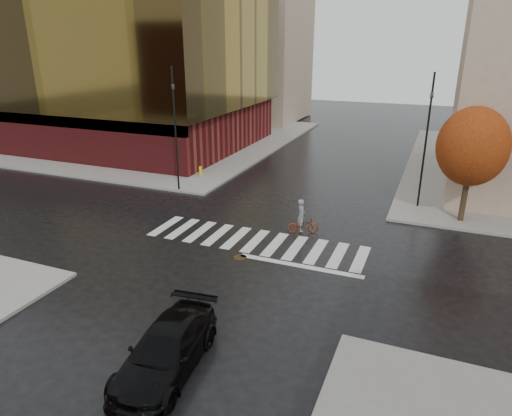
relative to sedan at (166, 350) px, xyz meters
The scene contains 12 objects.
ground 9.84m from the sedan, 96.75° to the left, with size 120.00×120.00×0.00m, color black.
sidewalk_nw 37.90m from the sedan, 125.77° to the left, with size 30.00×30.00×0.15m, color gray.
crosswalk 10.34m from the sedan, 96.43° to the left, with size 12.00×3.00×0.01m, color silver.
office_glass 36.91m from the sedan, 129.86° to the left, with size 27.00×19.00×16.00m.
building_nw_far 50.68m from the sedan, 110.15° to the left, with size 14.00×12.00×20.00m, color tan.
tree_ne_a 19.65m from the sedan, 62.71° to the left, with size 3.80×3.80×6.50m.
sedan is the anchor object (origin of this frame).
cyclist 12.27m from the sedan, 86.30° to the left, with size 1.79×1.17×1.92m.
traffic_light_nw 19.03m from the sedan, 120.09° to the left, with size 0.26×0.24×8.24m.
traffic_light_ne 20.23m from the sedan, 71.22° to the left, with size 0.23×0.25×8.08m.
fire_hydrant 21.97m from the sedan, 115.97° to the left, with size 0.25×0.25×0.70m.
manhole 8.29m from the sedan, 97.77° to the left, with size 0.65×0.65×0.01m, color #463619.
Camera 1 is at (8.30, -19.73, 9.95)m, focal length 32.00 mm.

